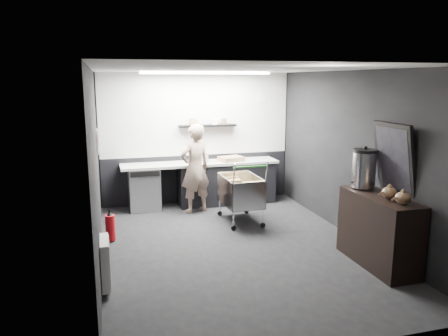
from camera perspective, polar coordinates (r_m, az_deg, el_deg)
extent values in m
plane|color=black|center=(6.89, 1.43, -10.27)|extent=(5.50, 5.50, 0.00)
plane|color=white|center=(6.40, 1.55, 12.80)|extent=(5.50, 5.50, 0.00)
plane|color=black|center=(9.14, -3.57, 3.91)|extent=(5.50, 0.00, 5.50)
plane|color=black|center=(4.04, 13.04, -6.17)|extent=(5.50, 0.00, 5.50)
plane|color=black|center=(6.24, -16.37, -0.11)|extent=(0.00, 5.50, 5.50)
plane|color=black|center=(7.34, 16.60, 1.57)|extent=(0.00, 5.50, 5.50)
cube|color=silver|center=(9.07, -3.58, 7.02)|extent=(3.95, 0.02, 1.70)
cube|color=black|center=(9.27, -3.48, -1.32)|extent=(3.95, 0.02, 1.00)
cube|color=black|center=(9.03, -2.17, 5.55)|extent=(1.20, 0.22, 0.04)
cylinder|color=white|center=(9.43, 4.86, 9.00)|extent=(0.20, 0.03, 0.20)
cube|color=white|center=(7.49, -16.22, 3.33)|extent=(0.02, 0.30, 0.40)
cube|color=red|center=(7.48, -16.21, 3.86)|extent=(0.02, 0.22, 0.10)
cube|color=white|center=(5.66, -15.26, -11.84)|extent=(0.10, 0.50, 0.60)
cube|color=white|center=(8.19, -2.34, 12.30)|extent=(2.40, 0.20, 0.04)
cube|color=black|center=(9.13, 0.32, -1.99)|extent=(2.00, 0.56, 0.85)
cube|color=beige|center=(8.90, -3.09, 0.61)|extent=(3.20, 0.60, 0.05)
cube|color=#9EA0A5|center=(8.83, -10.37, -2.65)|extent=(0.60, 0.58, 0.85)
cube|color=black|center=(8.46, -10.26, -0.80)|extent=(0.56, 0.02, 0.10)
imported|color=#C4B09C|center=(8.43, -3.79, -0.09)|extent=(0.73, 0.60, 1.73)
cube|color=silver|center=(7.96, 2.16, -4.61)|extent=(0.63, 0.96, 0.02)
cube|color=silver|center=(7.81, 0.09, -3.06)|extent=(0.03, 0.95, 0.51)
cube|color=silver|center=(7.99, 4.22, -2.77)|extent=(0.03, 0.95, 0.51)
cube|color=silver|center=(7.47, 3.27, -3.77)|extent=(0.62, 0.03, 0.51)
cube|color=silver|center=(8.33, 1.20, -2.15)|extent=(0.62, 0.03, 0.51)
cylinder|color=silver|center=(7.53, 1.21, -6.79)|extent=(0.02, 0.02, 0.34)
cylinder|color=silver|center=(7.70, 5.07, -6.43)|extent=(0.02, 0.02, 0.34)
cylinder|color=silver|center=(8.34, -0.53, -4.97)|extent=(0.02, 0.02, 0.34)
cylinder|color=silver|center=(8.48, 2.99, -4.69)|extent=(0.02, 0.02, 0.34)
cylinder|color=#238224|center=(7.29, 3.47, 0.16)|extent=(0.62, 0.04, 0.03)
cube|color=brown|center=(7.97, 1.01, -2.90)|extent=(0.27, 0.34, 0.43)
cube|color=brown|center=(7.83, 3.57, -3.35)|extent=(0.25, 0.32, 0.38)
cylinder|color=black|center=(7.58, 1.20, -7.84)|extent=(0.09, 0.03, 0.09)
cylinder|color=black|center=(8.38, -0.53, -5.93)|extent=(0.09, 0.03, 0.09)
cylinder|color=black|center=(7.74, 5.05, -7.46)|extent=(0.09, 0.03, 0.09)
cylinder|color=black|center=(8.53, 2.98, -5.63)|extent=(0.09, 0.03, 0.09)
cube|color=black|center=(6.47, 19.54, -7.72)|extent=(0.50, 1.33, 1.00)
cylinder|color=silver|center=(6.63, 17.81, -0.21)|extent=(0.33, 0.33, 0.51)
cylinder|color=black|center=(6.58, 17.96, 2.15)|extent=(0.33, 0.33, 0.04)
sphere|color=black|center=(6.57, 17.98, 2.53)|extent=(0.06, 0.06, 0.06)
ellipsoid|color=brown|center=(6.18, 20.78, -3.02)|extent=(0.20, 0.20, 0.16)
ellipsoid|color=brown|center=(5.97, 22.34, -3.64)|extent=(0.20, 0.20, 0.16)
cube|color=black|center=(6.39, 21.39, 1.15)|extent=(0.22, 0.77, 0.99)
cube|color=black|center=(6.38, 21.21, 1.15)|extent=(0.16, 0.66, 0.85)
cylinder|color=#B20B13|center=(7.27, -14.63, -7.54)|extent=(0.15, 0.15, 0.41)
cone|color=black|center=(7.20, -14.72, -5.80)|extent=(0.10, 0.10, 0.06)
cylinder|color=black|center=(7.18, -14.74, -5.49)|extent=(0.03, 0.03, 0.06)
cube|color=#9C7753|center=(9.00, 0.94, 1.20)|extent=(0.53, 0.45, 0.09)
cylinder|color=beige|center=(8.89, -2.69, 1.40)|extent=(0.19, 0.19, 0.19)
cube|color=white|center=(8.82, -3.44, 1.17)|extent=(0.19, 0.16, 0.15)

